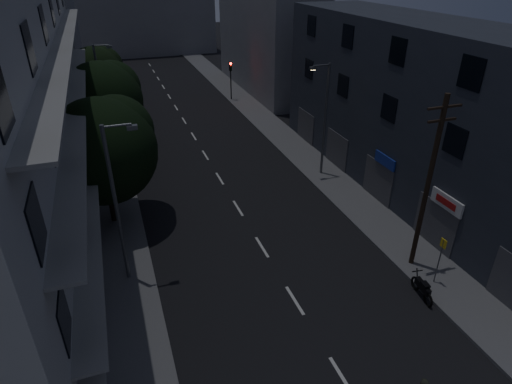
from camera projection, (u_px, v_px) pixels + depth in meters
ground at (204, 153)px, 35.48m from camera, size 160.00×160.00×0.00m
sidewalk_left at (110, 165)px, 33.25m from camera, size 3.00×90.00×0.15m
sidewalk_right at (287, 141)px, 37.63m from camera, size 3.00×90.00×0.15m
lane_markings at (189, 128)px, 40.64m from camera, size 0.15×60.50×0.01m
building_left at (8, 112)px, 22.83m from camera, size 7.00×36.00×14.00m
building_right at (423, 113)px, 27.24m from camera, size 6.19×28.00×11.00m
building_far_left at (45, 22)px, 47.15m from camera, size 6.00×20.00×16.00m
building_far_right at (267, 33)px, 49.92m from camera, size 6.00×20.00×13.00m
building_far_end at (139, 22)px, 70.29m from camera, size 24.00×8.00×10.00m
tree_near at (103, 147)px, 23.97m from camera, size 6.13×6.13×7.56m
tree_mid at (103, 99)px, 32.50m from camera, size 6.07×6.07×7.47m
tree_far at (96, 73)px, 41.40m from camera, size 5.49×5.49×6.79m
traffic_signal_far_right at (231, 73)px, 47.04m from camera, size 0.28×0.37×4.10m
traffic_signal_far_left at (108, 81)px, 43.91m from camera, size 0.28×0.37×4.10m
street_lamp_left_near at (118, 199)px, 19.36m from camera, size 1.51×0.25×8.00m
street_lamp_right at (324, 115)px, 29.72m from camera, size 1.51×0.25×8.00m
street_lamp_left_far at (102, 88)px, 35.85m from camera, size 1.51×0.25×8.00m
utility_pole at (428, 183)px, 20.20m from camera, size 1.80×0.24×9.00m
bus_stop_sign at (441, 253)px, 20.29m from camera, size 0.06×0.35×2.52m
motorcycle at (422, 289)px, 20.20m from camera, size 0.56×1.85×1.19m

